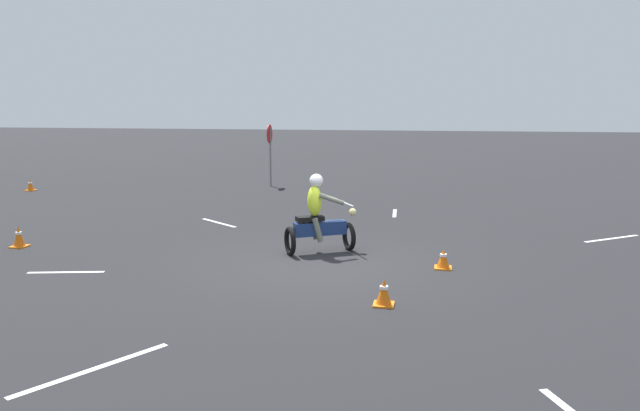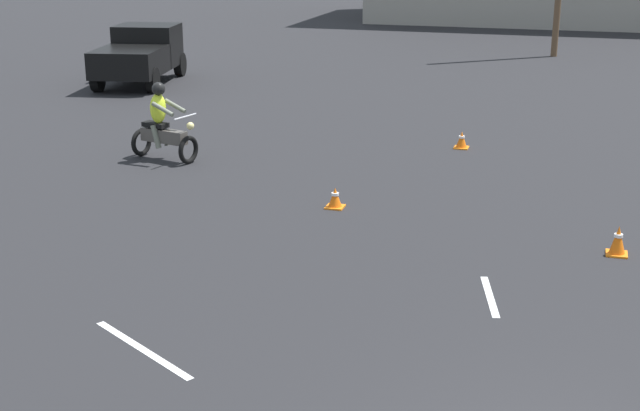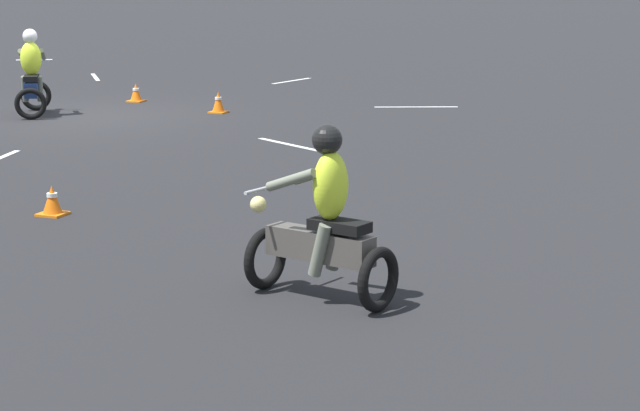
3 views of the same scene
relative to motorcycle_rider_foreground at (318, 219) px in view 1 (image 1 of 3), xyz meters
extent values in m
plane|color=black|center=(-0.91, -0.22, -0.73)|extent=(120.00, 120.00, 0.00)
torus|color=black|center=(0.34, -0.59, -0.43)|extent=(0.57, 0.39, 0.60)
torus|color=black|center=(-0.31, 0.53, -0.43)|extent=(0.57, 0.39, 0.60)
cube|color=navy|center=(0.02, -0.03, -0.21)|extent=(0.76, 1.07, 0.28)
cube|color=black|center=(-0.09, 0.16, 0.01)|extent=(0.50, 0.62, 0.10)
cylinder|color=silver|center=(0.32, -0.55, 0.27)|extent=(0.63, 0.38, 0.04)
sphere|color=#F2E08C|center=(0.38, -0.66, 0.09)|extent=(0.22, 0.22, 0.16)
ellipsoid|color=#D8F233|center=(-0.04, 0.07, 0.37)|extent=(0.49, 0.44, 0.64)
cylinder|color=slate|center=(-0.07, -0.29, 0.42)|extent=(0.35, 0.52, 0.27)
cylinder|color=slate|center=(0.28, -0.09, 0.42)|extent=(0.35, 0.52, 0.27)
cylinder|color=slate|center=(-0.15, -0.01, -0.21)|extent=(0.23, 0.27, 0.51)
cylinder|color=slate|center=(0.09, 0.13, -0.21)|extent=(0.23, 0.27, 0.51)
sphere|color=white|center=(-0.02, 0.04, 0.79)|extent=(0.38, 0.38, 0.28)
cylinder|color=slate|center=(10.06, 3.70, 0.37)|extent=(0.07, 0.07, 2.20)
cylinder|color=red|center=(10.06, 3.72, 1.22)|extent=(0.70, 0.03, 0.70)
cylinder|color=white|center=(10.06, 3.73, 1.22)|extent=(0.60, 0.01, 0.60)
cube|color=orange|center=(-0.65, 6.47, -0.71)|extent=(0.32, 0.32, 0.03)
cone|color=orange|center=(-0.65, 6.47, -0.48)|extent=(0.24, 0.24, 0.43)
cylinder|color=white|center=(-0.65, 6.47, -0.42)|extent=(0.13, 0.13, 0.05)
cube|color=orange|center=(-0.79, -2.54, -0.71)|extent=(0.32, 0.32, 0.03)
cone|color=orange|center=(-0.79, -2.54, -0.52)|extent=(0.24, 0.24, 0.35)
cylinder|color=white|center=(-0.79, -2.54, -0.47)|extent=(0.13, 0.13, 0.05)
cube|color=orange|center=(-3.16, -1.62, -0.71)|extent=(0.32, 0.32, 0.03)
cone|color=orange|center=(-3.16, -1.62, -0.50)|extent=(0.24, 0.24, 0.39)
cylinder|color=white|center=(-3.16, -1.62, -0.44)|extent=(0.13, 0.13, 0.05)
cube|color=orange|center=(7.30, 11.79, -0.71)|extent=(0.32, 0.32, 0.03)
cone|color=orange|center=(7.30, 11.79, -0.50)|extent=(0.24, 0.24, 0.39)
cylinder|color=white|center=(7.30, 11.79, -0.44)|extent=(0.13, 0.13, 0.05)
cube|color=silver|center=(5.03, -1.26, -0.72)|extent=(1.27, 0.16, 0.01)
cube|color=silver|center=(2.77, 3.16, -0.72)|extent=(1.04, 1.28, 0.01)
cube|color=silver|center=(-2.33, 4.30, -0.72)|extent=(0.41, 1.38, 0.01)
cube|color=silver|center=(-6.12, 1.54, -0.72)|extent=(1.77, 1.12, 0.01)
cube|color=silver|center=(2.58, -6.39, -0.72)|extent=(1.09, 1.44, 0.01)
camera|label=1|loc=(-12.42, -2.32, 2.36)|focal=35.00mm
camera|label=2|loc=(-1.36, -7.03, 4.11)|focal=50.00mm
camera|label=3|loc=(-13.95, 20.13, 2.55)|focal=70.00mm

